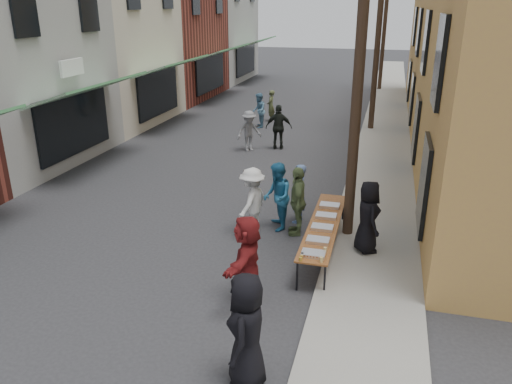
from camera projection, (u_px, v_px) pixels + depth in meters
The scene contains 27 objects.
ground at pixel (145, 270), 11.38m from camera, with size 120.00×120.00×0.00m, color #28282B.
sidewalk at pixel (385, 130), 23.70m from camera, with size 2.20×60.00×0.10m, color gray.
storefront_row at pixel (95, 35), 25.83m from camera, with size 8.00×37.00×9.00m.
utility_pole_near at pixel (360, 59), 11.45m from camera, with size 0.26×0.26×9.00m, color #2D2116.
utility_pole_mid at pixel (378, 32), 22.28m from camera, with size 0.26×0.26×9.00m, color #2D2116.
utility_pole_far at pixel (385, 22), 33.12m from camera, with size 0.26×0.26×9.00m, color #2D2116.
serving_table at pixel (324, 225), 11.96m from camera, with size 0.70×4.00×0.75m.
catering_tray_sausage at pixel (313, 254), 10.45m from camera, with size 0.50×0.33×0.08m, color maroon.
catering_tray_foil_b at pixel (318, 240), 11.03m from camera, with size 0.50×0.33×0.08m, color #B2B2B7.
catering_tray_buns at pixel (322, 228), 11.66m from camera, with size 0.50×0.33×0.08m, color tan.
catering_tray_foil_d at pixel (326, 216), 12.30m from camera, with size 0.50×0.33×0.08m, color #B2B2B7.
catering_tray_buns_end at pixel (330, 206), 12.93m from camera, with size 0.50×0.33×0.08m, color tan.
condiment_jar_a at pixel (300, 259), 10.23m from camera, with size 0.07×0.07×0.08m, color #A57F26.
condiment_jar_b at pixel (301, 257), 10.32m from camera, with size 0.07×0.07×0.08m, color #A57F26.
condiment_jar_c at pixel (302, 255), 10.41m from camera, with size 0.07×0.07×0.08m, color #A57F26.
cup_stack at pixel (321, 260), 10.16m from camera, with size 0.08×0.08×0.12m, color tan.
guest_front_a at pixel (247, 331), 7.67m from camera, with size 0.96×0.62×1.96m, color black.
guest_front_b at pixel (298, 194), 13.63m from camera, with size 0.60×0.40×1.66m, color #4F689A.
guest_front_c at pixel (277, 197), 13.16m from camera, with size 0.89×0.70×1.84m, color #236792.
guest_front_d at pixel (252, 202), 12.85m from camera, with size 1.17×0.67×1.82m, color silver.
guest_front_e at pixel (298, 201), 12.88m from camera, with size 1.08×0.45×1.84m, color #56693D.
guest_queue_back at pixel (247, 260), 9.91m from camera, with size 1.74×0.55×1.88m, color maroon.
server at pixel (368, 217), 11.77m from camera, with size 0.86×0.56×1.77m, color black.
passerby_left at pixel (249, 131), 20.27m from camera, with size 1.07×0.61×1.65m, color slate.
passerby_mid at pixel (279, 127), 20.48m from camera, with size 1.08×0.45×1.84m, color black.
passerby_right at pixel (271, 106), 25.40m from camera, with size 0.57×0.38×1.58m, color #49522F.
passerby_far at pixel (259, 110), 24.08m from camera, with size 0.81×0.63×1.66m, color #5585A5.
Camera 1 is at (5.04, -9.00, 5.72)m, focal length 35.00 mm.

